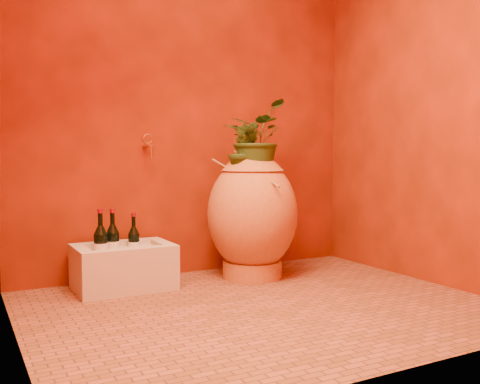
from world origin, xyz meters
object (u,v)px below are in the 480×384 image
stone_basin (124,268)px  wine_bottle_c (101,246)px  amphora (252,214)px  wall_tap (148,145)px  wine_bottle_b (113,244)px  wine_bottle_a (134,244)px

stone_basin → wine_bottle_c: wine_bottle_c is taller
amphora → wall_tap: size_ratio=5.38×
stone_basin → wall_tap: bearing=36.6°
amphora → wine_bottle_b: size_ratio=2.54×
stone_basin → wine_bottle_c: (-0.13, 0.02, 0.15)m
wall_tap → amphora: bearing=-22.8°
amphora → wine_bottle_c: (-1.00, 0.12, -0.16)m
amphora → wine_bottle_b: bearing=168.8°
wine_bottle_a → wine_bottle_c: size_ratio=0.88×
wine_bottle_a → wall_tap: (0.13, 0.09, 0.63)m
wine_bottle_a → wine_bottle_b: size_ratio=0.90×
stone_basin → wine_bottle_a: wine_bottle_a is taller
amphora → stone_basin: 0.92m
amphora → wall_tap: 0.83m
wine_bottle_a → wall_tap: size_ratio=1.91×
amphora → stone_basin: (-0.86, 0.10, -0.30)m
wine_bottle_b → wine_bottle_c: wine_bottle_c is taller
amphora → wine_bottle_a: size_ratio=2.82×
amphora → wine_bottle_c: bearing=173.2°
amphora → stone_basin: size_ratio=1.48×
wine_bottle_b → wine_bottle_c: 0.11m
wine_bottle_b → wine_bottle_c: bearing=-146.4°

